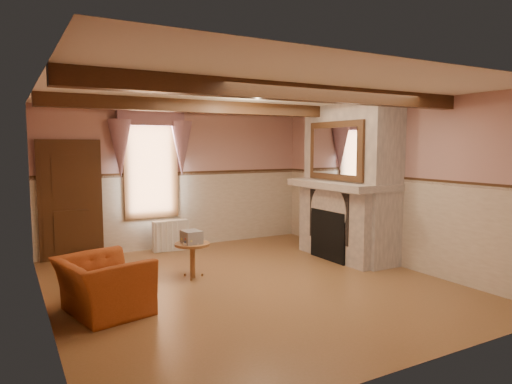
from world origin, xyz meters
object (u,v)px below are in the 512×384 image
mantel_clock (316,173)px  armchair (103,286)px  radiator (171,236)px  oil_lamp (331,173)px  side_table (193,260)px  bowl (347,179)px

mantel_clock → armchair: bearing=-160.1°
radiator → oil_lamp: size_ratio=2.50×
radiator → mantel_clock: mantel_clock is taller
radiator → oil_lamp: (2.56, -1.76, 1.26)m
mantel_clock → side_table: bearing=-166.8°
radiator → bowl: size_ratio=1.97×
armchair → bowl: 4.57m
radiator → oil_lamp: oil_lamp is taller
armchair → oil_lamp: size_ratio=3.82×
side_table → oil_lamp: size_ratio=1.96×
side_table → radiator: size_ratio=0.79×
side_table → bowl: 3.11m
armchair → side_table: (1.52, 0.91, -0.07)m
side_table → oil_lamp: (2.87, 0.21, 1.29)m
radiator → mantel_clock: size_ratio=2.92×
armchair → radiator: (1.82, 2.88, -0.05)m
armchair → bowl: size_ratio=3.02×
bowl → mantel_clock: 0.92m
bowl → oil_lamp: bearing=90.0°
armchair → mantel_clock: bearing=-83.3°
side_table → mantel_clock: size_ratio=2.29×
side_table → bowl: (2.87, -0.24, 1.19)m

